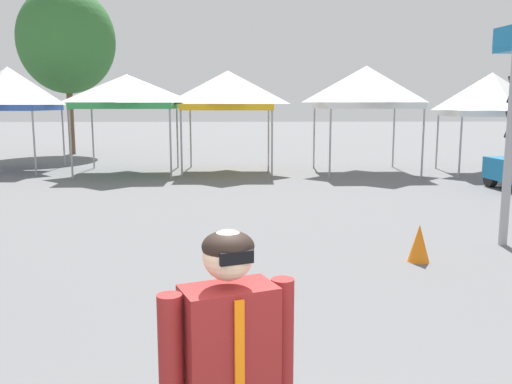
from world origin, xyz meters
TOP-DOWN VIEW (x-y plane):
  - canopy_tent_left_of_center at (-8.39, 18.18)m, footprint 2.88×2.88m
  - canopy_tent_far_left at (-4.17, 17.34)m, footprint 3.32×3.32m
  - canopy_tent_right_of_center at (-0.84, 17.63)m, footprint 3.06×3.06m
  - canopy_tent_behind_right at (3.81, 17.36)m, footprint 3.22×3.22m
  - canopy_tent_far_right at (7.88, 16.93)m, footprint 2.98×2.98m
  - tree_behind_tents_center at (-8.24, 24.46)m, footprint 4.31×4.31m
  - traffic_cone_lot_center at (2.23, 6.62)m, footprint 0.32×0.32m

SIDE VIEW (x-z plane):
  - traffic_cone_lot_center at x=2.23m, z-range 0.00..0.56m
  - canopy_tent_far_right at x=7.88m, z-range 0.96..4.29m
  - canopy_tent_far_left at x=-4.17m, z-range 1.08..4.36m
  - canopy_tent_right_of_center at x=-0.84m, z-range 1.06..4.48m
  - canopy_tent_left_of_center at x=-8.39m, z-range 1.04..4.62m
  - canopy_tent_behind_right at x=3.81m, z-range 1.08..4.65m
  - tree_behind_tents_center at x=-8.24m, z-range 1.38..8.89m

